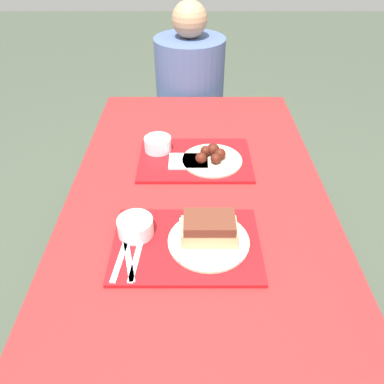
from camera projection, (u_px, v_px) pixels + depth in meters
ground_plane at (197, 325)px, 1.71m from camera, size 12.00×12.00×0.00m
picnic_table at (198, 222)px, 1.31m from camera, size 0.90×1.70×0.73m
picnic_bench_far at (196, 138)px, 2.32m from camera, size 0.85×0.28×0.43m
tray_near at (187, 245)px, 1.09m from camera, size 0.43×0.30×0.01m
tray_far at (196, 160)px, 1.45m from camera, size 0.43×0.30×0.01m
bowl_coleslaw_near at (136, 226)px, 1.11m from camera, size 0.11×0.11×0.05m
brisket_sandwich_plate at (209, 233)px, 1.07m from camera, size 0.24×0.24×0.09m
plastic_fork_near at (129, 258)px, 1.04m from camera, size 0.06×0.17×0.00m
plastic_knife_near at (137, 258)px, 1.04m from camera, size 0.03×0.17×0.00m
plastic_spoon_near at (121, 258)px, 1.04m from camera, size 0.03×0.17×0.00m
condiment_packet at (183, 226)px, 1.14m from camera, size 0.04×0.03×0.01m
bowl_coleslaw_far at (159, 143)px, 1.48m from camera, size 0.11×0.11×0.05m
wings_plate_far at (212, 157)px, 1.42m from camera, size 0.23×0.23×0.06m
napkin_far at (189, 161)px, 1.42m from camera, size 0.15×0.10×0.01m
person_seated_across at (191, 82)px, 2.10m from camera, size 0.38×0.38×0.71m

